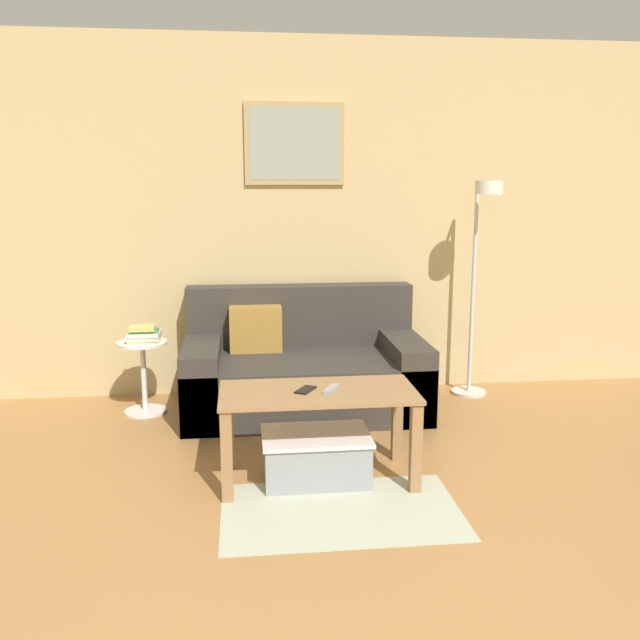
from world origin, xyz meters
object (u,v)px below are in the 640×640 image
at_px(book_stack, 144,334).
at_px(cell_phone, 305,390).
at_px(couch, 303,370).
at_px(remote_control, 331,389).
at_px(coffee_table, 318,409).
at_px(floor_lamp, 480,259).
at_px(side_table, 144,370).
at_px(storage_bin, 316,456).

bearing_deg(book_stack, cell_phone, -50.40).
bearing_deg(couch, remote_control, -88.03).
distance_m(couch, coffee_table, 1.17).
xyz_separation_m(remote_control, cell_phone, (-0.13, 0.02, -0.01)).
height_order(floor_lamp, side_table, floor_lamp).
height_order(couch, storage_bin, couch).
distance_m(couch, side_table, 1.08).
height_order(side_table, book_stack, book_stack).
relative_size(couch, book_stack, 6.90).
bearing_deg(cell_phone, side_table, 160.91).
relative_size(floor_lamp, remote_control, 10.37).
bearing_deg(book_stack, couch, -1.50).
bearing_deg(floor_lamp, couch, -176.78).
bearing_deg(storage_bin, coffee_table, 30.06).
bearing_deg(storage_bin, book_stack, 130.76).
height_order(floor_lamp, book_stack, floor_lamp).
xyz_separation_m(couch, book_stack, (-1.07, 0.03, 0.27)).
bearing_deg(cell_phone, floor_lamp, 73.30).
bearing_deg(floor_lamp, book_stack, -178.95).
xyz_separation_m(coffee_table, cell_phone, (-0.06, 0.01, 0.10)).
relative_size(book_stack, remote_control, 1.56).
bearing_deg(couch, side_table, 178.25).
xyz_separation_m(floor_lamp, side_table, (-2.34, -0.04, -0.72)).
bearing_deg(side_table, remote_control, -47.12).
xyz_separation_m(coffee_table, storage_bin, (-0.01, -0.01, -0.26)).
xyz_separation_m(side_table, cell_phone, (0.99, -1.19, 0.19)).
relative_size(coffee_table, side_table, 2.05).
bearing_deg(storage_bin, couch, 88.23).
distance_m(couch, book_stack, 1.10).
bearing_deg(side_table, cell_phone, -50.10).
bearing_deg(coffee_table, book_stack, 131.25).
bearing_deg(floor_lamp, side_table, -179.08).
relative_size(floor_lamp, side_table, 3.14).
relative_size(storage_bin, side_table, 1.14).
bearing_deg(coffee_table, cell_phone, 174.24).
bearing_deg(cell_phone, remote_control, 21.91).
height_order(couch, side_table, couch).
distance_m(couch, remote_control, 1.20).
relative_size(coffee_table, floor_lamp, 0.65).
distance_m(storage_bin, remote_control, 0.38).
distance_m(floor_lamp, book_stack, 2.37).
xyz_separation_m(couch, side_table, (-1.08, 0.03, 0.02)).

